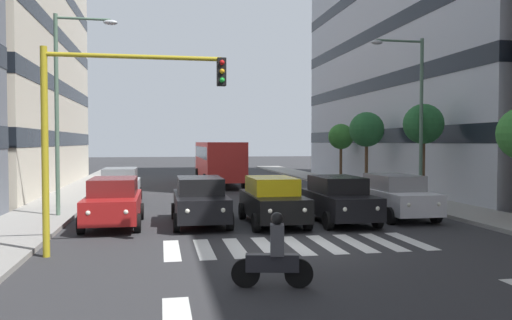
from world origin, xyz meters
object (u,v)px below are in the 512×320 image
street_lamp_left (414,105)px  car_3 (200,200)px  car_row2_0 (120,185)px  motorcycle_with_rider (274,257)px  traffic_light_gantry (101,115)px  bus_behind_traffic (218,158)px  street_tree_2 (367,130)px  street_tree_3 (341,137)px  car_4 (113,202)px  street_tree_1 (423,125)px  car_1 (338,199)px  car_2 (272,200)px  car_0 (395,196)px  street_lamp_right (66,96)px

street_lamp_left → car_3: bearing=16.1°
car_row2_0 → motorcycle_with_rider: bearing=105.2°
car_3 → traffic_light_gantry: (2.96, 4.57, 2.85)m
car_3 → bus_behind_traffic: bearing=-98.7°
bus_behind_traffic → street_tree_2: bearing=139.9°
street_tree_3 → car_4: bearing=47.8°
street_tree_1 → bus_behind_traffic: bearing=-58.1°
street_tree_2 → car_1: bearing=62.2°
car_1 → car_2: (2.51, -0.05, 0.00)m
car_3 → traffic_light_gantry: 6.15m
bus_behind_traffic → traffic_light_gantry: bearing=75.6°
car_0 → street_tree_2: street_tree_2 is taller
street_tree_1 → car_0: bearing=48.8°
car_row2_0 → street_lamp_right: size_ratio=0.57×
car_3 → street_tree_2: street_tree_2 is taller
car_3 → car_row2_0: size_ratio=1.00×
car_row2_0 → street_lamp_left: 14.57m
car_row2_0 → street_tree_1: size_ratio=0.95×
car_1 → car_row2_0: bearing=-42.6°
bus_behind_traffic → traffic_light_gantry: traffic_light_gantry is taller
street_tree_1 → street_lamp_left: bearing=42.9°
street_lamp_right → street_tree_3: bearing=-140.0°
car_2 → motorcycle_with_rider: size_ratio=2.64×
car_1 → street_tree_1: 7.84m
car_0 → car_2: (5.13, 0.62, 0.00)m
car_3 → motorcycle_with_rider: size_ratio=2.64×
traffic_light_gantry → street_lamp_right: size_ratio=0.70×
car_0 → street_tree_2: bearing=-106.8°
street_lamp_right → street_tree_2: (-15.85, -7.96, -1.08)m
car_1 → street_tree_2: size_ratio=0.95×
car_3 → bus_behind_traffic: size_ratio=0.42×
car_3 → bus_behind_traffic: 17.42m
motorcycle_with_rider → street_tree_2: street_tree_2 is taller
street_lamp_left → car_1: bearing=35.2°
street_lamp_left → street_tree_1: bearing=-137.1°
car_2 → motorcycle_with_rider: (1.74, 7.95, -0.24)m
car_row2_0 → street_tree_3: bearing=-149.3°
car_1 → car_3: (5.13, -0.52, 0.00)m
street_lamp_left → car_row2_0: bearing=-18.4°
car_row2_0 → traffic_light_gantry: 12.24m
car_4 → street_lamp_right: 4.90m
street_tree_3 → car_row2_0: bearing=30.7°
car_3 → motorcycle_with_rider: (-0.88, 8.42, -0.24)m
street_lamp_right → street_tree_1: size_ratio=1.67×
motorcycle_with_rider → car_3: bearing=-84.0°
motorcycle_with_rider → street_lamp_right: (5.91, -10.74, 4.18)m
street_lamp_left → street_tree_2: 7.52m
car_4 → street_tree_2: 17.43m
car_0 → motorcycle_with_rider: (6.87, 8.57, -0.24)m
street_lamp_right → car_3: bearing=155.3°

